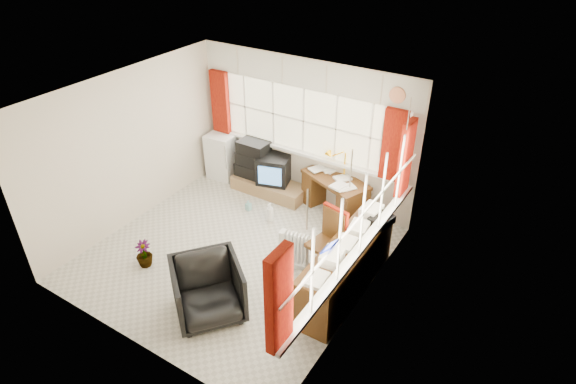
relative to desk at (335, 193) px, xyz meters
name	(u,v)px	position (x,y,z in m)	size (l,w,h in m)	color
ground	(236,254)	(-0.73, -1.80, -0.37)	(4.00, 4.00, 0.00)	beige
room_walls	(230,167)	(-0.73, -1.80, 1.13)	(4.00, 4.00, 4.00)	beige
window_back	(302,149)	(-0.73, 0.14, 0.57)	(3.70, 0.12, 3.60)	#FEF6C9
window_right	(357,247)	(1.21, -1.80, 0.57)	(0.12, 3.70, 3.60)	#FEF6C9
curtains	(322,160)	(0.20, -0.88, 1.08)	(3.83, 3.83, 1.15)	#9B2408
overhead_cabinets	(330,107)	(0.25, -0.82, 1.88)	(3.98, 3.98, 0.48)	silver
desk	(335,193)	(0.00, 0.00, 0.00)	(1.29, 0.96, 0.71)	#552E14
desk_lamp	(345,159)	(0.08, 0.13, 0.62)	(0.20, 0.19, 0.47)	#F0AE0A
task_chair	(330,239)	(0.62, -1.36, 0.17)	(0.51, 0.53, 1.02)	black
office_chair	(208,290)	(-0.28, -2.93, 0.02)	(0.84, 0.86, 0.79)	black
radiator	(296,253)	(0.17, -1.54, -0.14)	(0.40, 0.21, 0.57)	white
credenza	(346,266)	(1.00, -1.60, 0.02)	(0.50, 2.00, 0.85)	#552E14
file_tray	(381,220)	(1.17, -0.90, 0.43)	(0.25, 0.33, 0.11)	black
tv_bench	(269,187)	(-1.28, -0.08, -0.25)	(1.40, 0.50, 0.25)	#946C4A
crt_tv	(274,169)	(-1.20, -0.04, 0.12)	(0.67, 0.63, 0.50)	black
hifi_stack	(254,160)	(-1.62, -0.04, 0.19)	(0.65, 0.41, 0.68)	black
mini_fridge	(223,155)	(-2.38, 0.00, 0.06)	(0.55, 0.55, 0.87)	white
spray_bottle_a	(270,212)	(-0.79, -0.79, -0.21)	(0.13, 0.13, 0.33)	white
spray_bottle_b	(248,205)	(-1.28, -0.73, -0.28)	(0.08, 0.09, 0.19)	#82C2C0
flower_vase	(144,254)	(-1.70, -2.71, -0.16)	(0.24, 0.24, 0.42)	black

